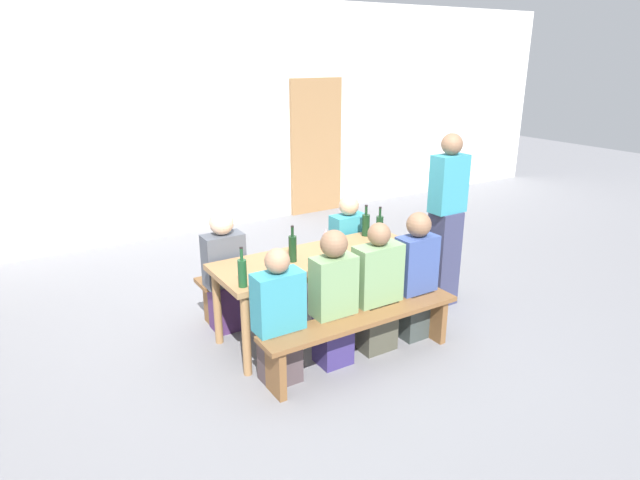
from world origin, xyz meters
name	(u,v)px	position (x,y,z in m)	size (l,w,h in m)	color
ground_plane	(320,331)	(0.00, 0.00, 0.00)	(24.00, 24.00, 0.00)	slate
back_wall	(180,119)	(0.00, 3.63, 1.60)	(14.00, 0.20, 3.20)	silver
wooden_door	(316,147)	(2.10, 3.49, 1.05)	(0.90, 0.06, 2.10)	#9E7247
tasting_table	(320,265)	(0.00, 0.00, 0.66)	(1.91, 0.72, 0.75)	#9E7247
bench_near	(363,326)	(0.00, -0.66, 0.35)	(1.81, 0.30, 0.45)	brown
bench_far	(285,273)	(0.00, 0.66, 0.35)	(1.81, 0.30, 0.45)	brown
wine_bottle_0	(293,248)	(-0.27, 0.01, 0.87)	(0.07, 0.07, 0.32)	#143319
wine_bottle_1	(380,228)	(0.71, 0.06, 0.88)	(0.07, 0.07, 0.33)	#143319
wine_bottle_2	(242,272)	(-0.86, -0.25, 0.87)	(0.07, 0.07, 0.32)	#194723
wine_bottle_3	(366,224)	(0.68, 0.25, 0.87)	(0.08, 0.08, 0.31)	#143319
wine_glass_0	(335,243)	(0.13, -0.04, 0.86)	(0.07, 0.07, 0.17)	silver
wine_glass_1	(326,233)	(0.19, 0.21, 0.87)	(0.08, 0.08, 0.17)	silver
seated_guest_near_0	(279,321)	(-0.69, -0.51, 0.52)	(0.38, 0.24, 1.11)	#4C3E42
seated_guest_near_1	(333,301)	(-0.19, -0.51, 0.56)	(0.36, 0.24, 1.16)	navy
seated_guest_near_2	(377,292)	(0.25, -0.51, 0.54)	(0.42, 0.24, 1.15)	#474638
seated_guest_near_3	(416,278)	(0.68, -0.51, 0.57)	(0.36, 0.24, 1.17)	#38403E
seated_guest_far_0	(225,274)	(-0.71, 0.51, 0.55)	(0.36, 0.24, 1.15)	#4A2A5B
seated_guest_far_1	(348,249)	(0.66, 0.51, 0.53)	(0.36, 0.24, 1.10)	#42403C
standing_host	(446,223)	(1.40, -0.12, 0.86)	(0.35, 0.24, 1.74)	#353858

